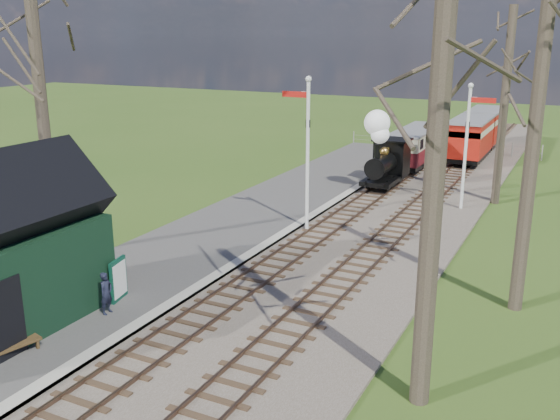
{
  "coord_description": "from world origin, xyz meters",
  "views": [
    {
      "loc": [
        9.15,
        -6.13,
        7.8
      ],
      "look_at": [
        -0.58,
        13.33,
        1.6
      ],
      "focal_mm": 40.0,
      "sensor_mm": 36.0,
      "label": 1
    }
  ],
  "objects": [
    {
      "name": "distant_hills",
      "position": [
        1.4,
        64.38,
        -16.21
      ],
      "size": [
        114.4,
        48.0,
        22.02
      ],
      "color": "#385B23",
      "rests_on": "ground"
    },
    {
      "name": "ballast_bed",
      "position": [
        1.3,
        22.0,
        0.05
      ],
      "size": [
        8.0,
        60.0,
        0.1
      ],
      "primitive_type": "cube",
      "color": "brown",
      "rests_on": "ground"
    },
    {
      "name": "track_near",
      "position": [
        0.0,
        22.0,
        0.1
      ],
      "size": [
        1.6,
        60.0,
        0.15
      ],
      "color": "brown",
      "rests_on": "ground"
    },
    {
      "name": "track_far",
      "position": [
        2.6,
        22.0,
        0.1
      ],
      "size": [
        1.6,
        60.0,
        0.15
      ],
      "color": "brown",
      "rests_on": "ground"
    },
    {
      "name": "platform",
      "position": [
        -3.5,
        14.0,
        0.1
      ],
      "size": [
        5.0,
        44.0,
        0.2
      ],
      "primitive_type": "cube",
      "color": "#474442",
      "rests_on": "ground"
    },
    {
      "name": "coping_strip",
      "position": [
        -1.2,
        14.0,
        0.1
      ],
      "size": [
        0.4,
        44.0,
        0.21
      ],
      "primitive_type": "cube",
      "color": "#B2AD9E",
      "rests_on": "ground"
    },
    {
      "name": "semaphore_near",
      "position": [
        -0.77,
        16.0,
        3.62
      ],
      "size": [
        1.22,
        0.24,
        6.22
      ],
      "color": "silver",
      "rests_on": "ground"
    },
    {
      "name": "semaphore_far",
      "position": [
        4.37,
        22.0,
        3.35
      ],
      "size": [
        1.22,
        0.24,
        5.72
      ],
      "color": "silver",
      "rests_on": "ground"
    },
    {
      "name": "bare_trees",
      "position": [
        1.33,
        10.1,
        5.21
      ],
      "size": [
        15.51,
        22.39,
        12.0
      ],
      "color": "#382D23",
      "rests_on": "ground"
    },
    {
      "name": "fence_line",
      "position": [
        0.3,
        36.0,
        0.55
      ],
      "size": [
        12.6,
        0.08,
        1.0
      ],
      "color": "slate",
      "rests_on": "ground"
    },
    {
      "name": "locomotive",
      "position": [
        -0.01,
        24.14,
        1.89
      ],
      "size": [
        1.62,
        3.78,
        4.05
      ],
      "color": "black",
      "rests_on": "ground"
    },
    {
      "name": "coach",
      "position": [
        0.0,
        30.19,
        1.39
      ],
      "size": [
        1.89,
        6.47,
        1.99
      ],
      "color": "black",
      "rests_on": "ground"
    },
    {
      "name": "red_carriage_a",
      "position": [
        2.6,
        33.07,
        1.53
      ],
      "size": [
        2.11,
        5.23,
        2.22
      ],
      "color": "black",
      "rests_on": "ground"
    },
    {
      "name": "red_carriage_b",
      "position": [
        2.6,
        38.57,
        1.53
      ],
      "size": [
        2.11,
        5.23,
        2.22
      ],
      "color": "black",
      "rests_on": "ground"
    },
    {
      "name": "sign_board",
      "position": [
        -2.72,
        6.99,
        0.83
      ],
      "size": [
        0.28,
        0.85,
        1.25
      ],
      "color": "#0D3E2D",
      "rests_on": "platform"
    },
    {
      "name": "bench",
      "position": [
        -2.98,
        3.13,
        0.62
      ],
      "size": [
        0.83,
        1.62,
        0.89
      ],
      "color": "#4B351B",
      "rests_on": "platform"
    },
    {
      "name": "person",
      "position": [
        -2.38,
        6.08,
        0.81
      ],
      "size": [
        0.31,
        0.46,
        1.22
      ],
      "primitive_type": "imported",
      "rotation": [
        0.0,
        0.0,
        1.61
      ],
      "color": "black",
      "rests_on": "platform"
    }
  ]
}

